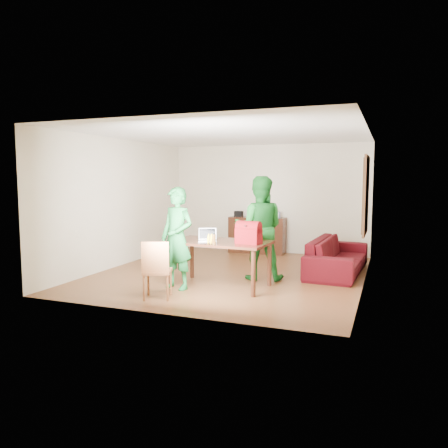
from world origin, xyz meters
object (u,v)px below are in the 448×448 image
at_px(chair, 157,282).
at_px(person_far, 259,228).
at_px(laptop, 207,239).
at_px(person_near, 177,238).
at_px(table, 220,247).
at_px(sofa, 337,256).
at_px(bottle, 214,239).
at_px(red_bag, 249,235).

relative_size(chair, person_far, 0.48).
bearing_deg(laptop, person_near, -168.34).
xyz_separation_m(table, sofa, (1.77, 1.87, -0.35)).
relative_size(person_far, bottle, 10.32).
distance_m(chair, person_far, 2.25).
distance_m(table, red_bag, 0.61).
bearing_deg(sofa, red_bag, 151.36).
bearing_deg(sofa, laptop, 138.13).
height_order(red_bag, sofa, red_bag).
height_order(person_near, laptop, person_near).
distance_m(person_far, sofa, 1.80).
distance_m(laptop, bottle, 0.36).
relative_size(table, person_near, 1.01).
bearing_deg(table, chair, -117.24).
bearing_deg(red_bag, chair, -132.31).
height_order(table, chair, chair).
bearing_deg(table, red_bag, -6.81).
bearing_deg(laptop, sofa, 22.32).
distance_m(chair, sofa, 3.78).
bearing_deg(red_bag, table, 178.28).
relative_size(person_near, sofa, 0.74).
xyz_separation_m(laptop, sofa, (1.97, 1.96, -0.50)).
xyz_separation_m(chair, bottle, (0.67, 0.69, 0.62)).
relative_size(chair, person_near, 0.53).
height_order(laptop, sofa, laptop).
bearing_deg(chair, laptop, 45.74).
height_order(person_far, sofa, person_far).
xyz_separation_m(red_bag, sofa, (1.22, 1.97, -0.60)).
bearing_deg(bottle, table, 96.00).
height_order(person_near, person_far, person_far).
bearing_deg(person_far, chair, 45.40).
xyz_separation_m(bottle, sofa, (1.74, 2.23, -0.55)).
distance_m(red_bag, sofa, 2.39).
relative_size(table, person_far, 0.92).
xyz_separation_m(table, chair, (-0.63, -1.06, -0.42)).
relative_size(laptop, red_bag, 0.91).
distance_m(table, person_far, 0.95).
xyz_separation_m(person_far, sofa, (1.30, 1.09, -0.62)).
distance_m(chair, laptop, 1.20).
distance_m(person_near, bottle, 0.66).
bearing_deg(laptop, table, 2.75).
bearing_deg(red_bag, person_near, -157.70).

